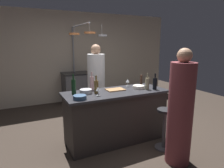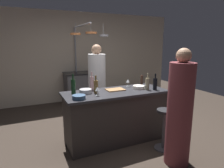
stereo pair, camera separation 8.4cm
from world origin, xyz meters
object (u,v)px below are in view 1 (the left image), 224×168
(wine_bottle_rose, at_px, (92,83))
(wine_bottle_red, at_px, (74,87))
(bar_stool_right, at_px, (164,127))
(potted_plant, at_px, (155,97))
(mixing_bowl_blue, at_px, (80,97))
(mixing_bowl_steel, at_px, (86,91))
(wine_glass_by_chef, at_px, (128,81))
(cutting_board, at_px, (115,90))
(mixing_bowl_ceramic, at_px, (139,87))
(stove_range, at_px, (77,88))
(guest_right, at_px, (180,112))
(wine_bottle_dark, at_px, (155,83))
(wine_glass_near_left_guest, at_px, (98,89))
(pepper_mill, at_px, (141,80))
(wine_bottle_amber, at_px, (96,87))
(wine_bottle_white, at_px, (147,83))
(chef, at_px, (96,88))

(wine_bottle_rose, distance_m, wine_bottle_red, 0.39)
(bar_stool_right, bearing_deg, potted_plant, 55.47)
(mixing_bowl_blue, height_order, mixing_bowl_steel, mixing_bowl_steel)
(wine_glass_by_chef, distance_m, mixing_bowl_steel, 0.91)
(potted_plant, height_order, cutting_board, cutting_board)
(potted_plant, bearing_deg, wine_bottle_rose, -157.91)
(mixing_bowl_ceramic, xyz_separation_m, mixing_bowl_blue, (-1.17, -0.20, 0.00))
(stove_range, bearing_deg, guest_right, -81.57)
(wine_bottle_dark, height_order, mixing_bowl_ceramic, wine_bottle_dark)
(wine_bottle_red, relative_size, wine_glass_near_left_guest, 2.25)
(guest_right, bearing_deg, pepper_mill, 83.13)
(wine_bottle_amber, relative_size, wine_bottle_dark, 1.02)
(wine_bottle_rose, bearing_deg, wine_bottle_amber, -93.49)
(wine_glass_by_chef, bearing_deg, mixing_bowl_steel, -170.12)
(pepper_mill, height_order, mixing_bowl_ceramic, pepper_mill)
(cutting_board, distance_m, wine_bottle_white, 0.58)
(guest_right, height_order, wine_bottle_amber, guest_right)
(potted_plant, relative_size, wine_bottle_rose, 1.61)
(pepper_mill, relative_size, wine_glass_near_left_guest, 1.44)
(guest_right, relative_size, potted_plant, 3.18)
(wine_glass_by_chef, bearing_deg, wine_bottle_dark, -54.47)
(stove_range, xyz_separation_m, wine_glass_near_left_guest, (-0.38, -2.59, 0.56))
(bar_stool_right, bearing_deg, wine_glass_by_chef, 102.66)
(wine_bottle_rose, xyz_separation_m, wine_bottle_dark, (1.03, -0.45, -0.02))
(guest_right, height_order, wine_bottle_dark, guest_right)
(mixing_bowl_ceramic, bearing_deg, wine_glass_near_left_guest, -171.01)
(chef, distance_m, wine_glass_near_left_guest, 1.05)
(wine_bottle_amber, xyz_separation_m, wine_bottle_red, (-0.35, 0.11, 0.02))
(cutting_board, distance_m, wine_bottle_red, 0.75)
(pepper_mill, bearing_deg, chef, 137.61)
(stove_range, distance_m, wine_glass_near_left_guest, 2.68)
(wine_bottle_red, height_order, wine_glass_near_left_guest, wine_bottle_red)
(cutting_board, height_order, wine_bottle_red, wine_bottle_red)
(wine_glass_near_left_guest, bearing_deg, chef, 70.13)
(stove_range, distance_m, pepper_mill, 2.41)
(wine_glass_by_chef, bearing_deg, potted_plant, 32.15)
(guest_right, xyz_separation_m, wine_bottle_red, (-1.21, 1.12, 0.26))
(stove_range, bearing_deg, chef, -91.30)
(wine_bottle_rose, xyz_separation_m, wine_bottle_red, (-0.37, -0.15, 0.00))
(wine_bottle_white, relative_size, mixing_bowl_ceramic, 1.39)
(bar_stool_right, xyz_separation_m, pepper_mill, (0.08, 0.81, 0.63))
(potted_plant, xyz_separation_m, wine_bottle_rose, (-2.11, -0.86, 0.73))
(stove_range, height_order, wine_glass_by_chef, wine_glass_by_chef)
(pepper_mill, bearing_deg, wine_bottle_white, -105.28)
(wine_glass_by_chef, bearing_deg, wine_bottle_rose, 178.54)
(chef, distance_m, cutting_board, 0.76)
(wine_glass_near_left_guest, bearing_deg, wine_bottle_rose, 83.52)
(guest_right, bearing_deg, wine_glass_near_left_guest, 136.23)
(wine_bottle_rose, relative_size, wine_bottle_dark, 1.11)
(pepper_mill, height_order, wine_bottle_amber, wine_bottle_amber)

